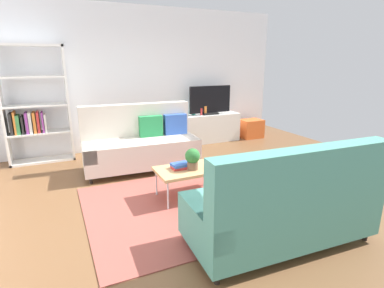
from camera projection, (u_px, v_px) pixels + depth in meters
name	position (u px, v px, depth m)	size (l,w,h in m)	color
ground_plane	(196.00, 193.00, 4.34)	(7.68, 7.68, 0.00)	brown
wall_far	(139.00, 79.00, 6.40)	(6.40, 0.12, 2.90)	silver
area_rug	(199.00, 201.00, 4.06)	(2.90, 2.20, 0.01)	#9E4C42
couch_beige	(141.00, 143.00, 5.23)	(1.94, 0.94, 1.10)	beige
couch_green	(283.00, 205.00, 3.01)	(1.94, 0.93, 1.10)	teal
coffee_table	(196.00, 169.00, 4.16)	(1.10, 0.56, 0.42)	tan
tv_console	(209.00, 128.00, 7.01)	(1.40, 0.44, 0.64)	silver
tv	(210.00, 101.00, 6.82)	(1.00, 0.20, 0.64)	black
bookshelf	(34.00, 110.00, 5.43)	(1.10, 0.36, 2.10)	white
storage_trunk	(251.00, 129.00, 7.39)	(0.52, 0.40, 0.44)	orange
potted_plant	(193.00, 158.00, 4.03)	(0.20, 0.20, 0.29)	brown
table_book_0	(181.00, 167.00, 4.10)	(0.24, 0.18, 0.04)	red
table_book_1	(181.00, 164.00, 4.09)	(0.24, 0.18, 0.04)	#3359B2
vase_0	(185.00, 113.00, 6.72)	(0.14, 0.14, 0.12)	#33B29E
vase_1	(193.00, 111.00, 6.79)	(0.09, 0.09, 0.18)	#33B29E
bottle_0	(201.00, 112.00, 6.78)	(0.05, 0.05, 0.15)	red
bottle_1	(205.00, 111.00, 6.81)	(0.06, 0.06, 0.19)	orange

